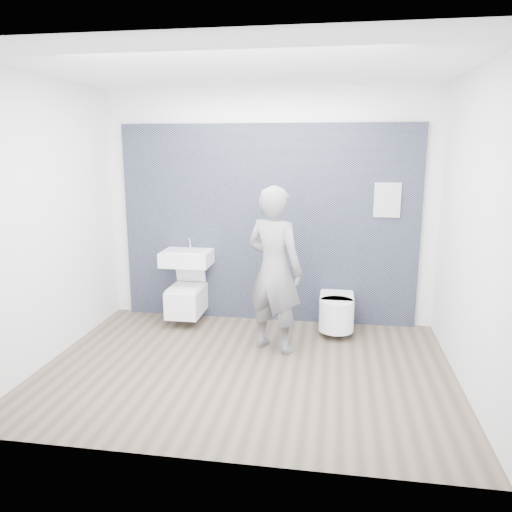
% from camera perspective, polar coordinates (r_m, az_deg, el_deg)
% --- Properties ---
extents(ground, '(4.00, 4.00, 0.00)m').
position_cam_1_polar(ground, '(5.03, -1.12, -12.67)').
color(ground, brown).
rests_on(ground, ground).
extents(room_shell, '(4.00, 4.00, 4.00)m').
position_cam_1_polar(room_shell, '(4.57, -1.21, 7.46)').
color(room_shell, silver).
rests_on(room_shell, ground).
extents(tile_wall, '(3.60, 0.06, 2.40)m').
position_cam_1_polar(tile_wall, '(6.38, 1.26, -7.12)').
color(tile_wall, black).
rests_on(tile_wall, ground).
extents(washbasin, '(0.59, 0.44, 0.44)m').
position_cam_1_polar(washbasin, '(6.12, -7.92, -0.18)').
color(washbasin, white).
rests_on(washbasin, ground).
extents(toilet_square, '(0.39, 0.57, 0.76)m').
position_cam_1_polar(toilet_square, '(6.19, -7.94, -4.85)').
color(toilet_square, white).
rests_on(toilet_square, ground).
extents(toilet_rounded, '(0.40, 0.67, 0.36)m').
position_cam_1_polar(toilet_rounded, '(5.89, 9.18, -6.30)').
color(toilet_rounded, white).
rests_on(toilet_rounded, ground).
extents(info_placard, '(0.30, 0.03, 0.40)m').
position_cam_1_polar(info_placard, '(6.31, 14.00, -7.73)').
color(info_placard, white).
rests_on(info_placard, ground).
extents(visitor, '(0.76, 0.65, 1.75)m').
position_cam_1_polar(visitor, '(5.19, 2.10, -1.60)').
color(visitor, slate).
rests_on(visitor, ground).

